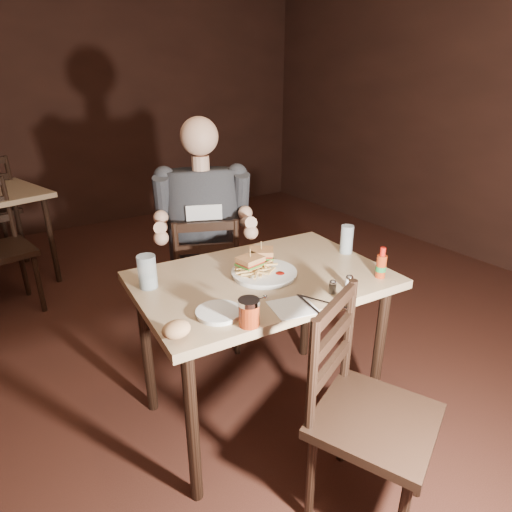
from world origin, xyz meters
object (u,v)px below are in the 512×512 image
chair_near (375,420)px  syrup_dispenser (249,313)px  diner (203,206)px  side_plate (219,313)px  dinner_plate (264,274)px  main_table (262,294)px  chair_far (206,280)px  glass_left (147,272)px  hot_sauce (382,263)px  glass_right (347,239)px

chair_near → syrup_dispenser: size_ratio=8.67×
diner → side_plate: (-0.38, -0.86, -0.15)m
dinner_plate → main_table: bearing=172.7°
chair_near → diner: size_ratio=0.94×
chair_far → glass_left: size_ratio=6.11×
hot_sauce → chair_near: bearing=-136.5°
diner → glass_left: size_ratio=6.61×
chair_far → hot_sauce: size_ratio=6.19×
diner → syrup_dispenser: bearing=-85.2°
chair_near → syrup_dispenser: (-0.31, 0.36, 0.38)m
main_table → diner: diner is taller
main_table → chair_far: (0.07, 0.71, -0.24)m
syrup_dispenser → side_plate: (-0.06, 0.12, -0.05)m
syrup_dispenser → side_plate: syrup_dispenser is taller
chair_near → glass_left: glass_left is taller
main_table → glass_right: size_ratio=8.01×
side_plate → main_table: bearing=30.2°
glass_right → syrup_dispenser: size_ratio=1.40×
glass_left → side_plate: size_ratio=0.85×
main_table → glass_left: bearing=159.3°
dinner_plate → glass_right: 0.51m
glass_left → dinner_plate: bearing=-20.5°
main_table → dinner_plate: (0.01, -0.00, 0.10)m
main_table → syrup_dispenser: size_ratio=11.22×
main_table → glass_right: bearing=-0.8°
hot_sauce → syrup_dispenser: size_ratio=1.38×
glass_left → chair_near: bearing=-59.2°
chair_far → diner: bearing=90.0°
chair_far → glass_left: bearing=68.0°
chair_near → glass_left: bearing=96.7°
glass_left → syrup_dispenser: (0.19, -0.49, -0.02)m
glass_left → hot_sauce: 1.02m
diner → dinner_plate: diner is taller
main_table → chair_far: size_ratio=1.31×
chair_far → glass_left: glass_left is taller
glass_right → hot_sauce: bearing=-105.0°
main_table → dinner_plate: size_ratio=4.03×
hot_sauce → syrup_dispenser: bearing=-179.0°
dinner_plate → side_plate: (-0.34, -0.19, -0.00)m
glass_left → diner: bearing=43.4°
hot_sauce → side_plate: hot_sauce is taller
dinner_plate → syrup_dispenser: (-0.28, -0.31, 0.04)m
main_table → dinner_plate: dinner_plate is taller
chair_far → dinner_plate: size_ratio=3.07×
hot_sauce → side_plate: bearing=171.7°
glass_left → main_table: bearing=-20.7°
diner → glass_left: (-0.52, -0.49, -0.09)m
chair_near → glass_left: size_ratio=6.20×
glass_left → side_plate: glass_left is taller
main_table → syrup_dispenser: syrup_dispenser is taller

